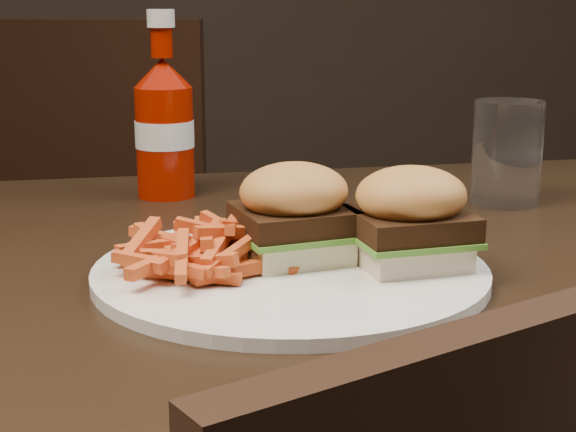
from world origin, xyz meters
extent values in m
cube|color=black|center=(0.00, 0.00, 0.73)|extent=(1.20, 0.80, 0.04)
cube|color=black|center=(-0.24, 0.86, 0.43)|extent=(0.58, 0.58, 0.05)
cylinder|color=white|center=(-0.07, -0.06, 0.76)|extent=(0.32, 0.32, 0.01)
cube|color=#FCF2C9|center=(-0.06, -0.05, 0.77)|extent=(0.09, 0.09, 0.02)
cube|color=beige|center=(0.03, -0.08, 0.77)|extent=(0.09, 0.08, 0.02)
cylinder|color=#8E1102|center=(-0.15, 0.27, 0.81)|extent=(0.08, 0.08, 0.13)
cylinder|color=white|center=(0.22, 0.16, 0.81)|extent=(0.10, 0.10, 0.12)
camera|label=1|loc=(-0.21, -0.74, 0.97)|focal=55.00mm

